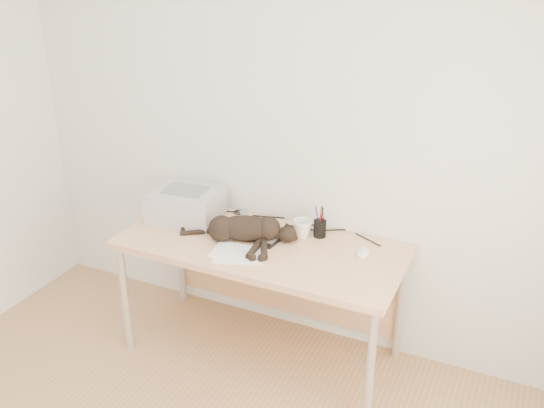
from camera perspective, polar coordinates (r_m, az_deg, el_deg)
The scene contains 11 objects.
wall_back at distance 3.48m, azimuth 1.46°, elevation 6.95°, with size 3.50×3.50×0.00m, color white.
desk at distance 3.52m, azimuth -0.45°, elevation -5.10°, with size 1.60×0.70×0.74m.
printer at distance 3.69m, azimuth -8.08°, elevation -0.02°, with size 0.44×0.39×0.19m.
papers at distance 3.29m, azimuth -3.18°, elevation -4.72°, with size 0.34×0.28×0.01m.
cat at distance 3.40m, azimuth -2.74°, elevation -2.43°, with size 0.68×0.35×0.15m.
mug at distance 3.45m, azimuth 2.86°, elevation -2.33°, with size 0.11×0.11×0.10m, color white.
pen_cup at distance 3.46m, azimuth 4.53°, elevation -2.28°, with size 0.07×0.07×0.19m.
remote_grey at distance 3.68m, azimuth -2.62°, elevation -1.28°, with size 0.05×0.17×0.02m, color slate.
remote_black at distance 3.40m, azimuth 0.17°, elevation -3.51°, with size 0.05×0.17×0.02m, color black.
mouse at distance 3.32m, azimuth 8.58°, elevation -4.31°, with size 0.07×0.12×0.04m, color white.
cable_tangle at distance 3.64m, azimuth 1.06°, elevation -1.63°, with size 1.36×0.08×0.01m, color black, non-canonical shape.
Camera 1 is at (1.32, -1.29, 2.33)m, focal length 40.00 mm.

